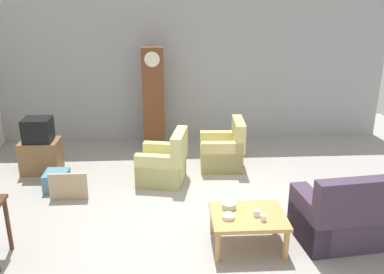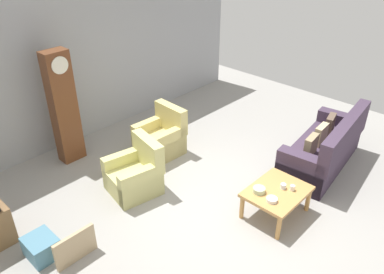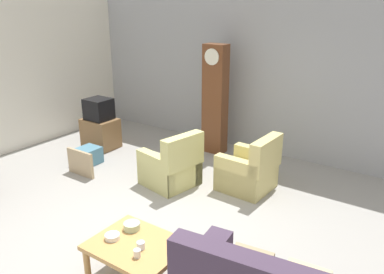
# 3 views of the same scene
# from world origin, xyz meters

# --- Properties ---
(ground_plane) EXTENTS (10.40, 10.40, 0.00)m
(ground_plane) POSITION_xyz_m (0.00, 0.00, 0.00)
(ground_plane) COLOR #999691
(garage_door_wall) EXTENTS (8.40, 0.16, 3.20)m
(garage_door_wall) POSITION_xyz_m (0.00, 3.60, 1.60)
(garage_door_wall) COLOR #9EA0A5
(garage_door_wall) RESTS_ON ground_plane
(couch_floral) EXTENTS (2.19, 1.12, 1.04)m
(couch_floral) POSITION_xyz_m (2.24, -0.64, 0.36)
(couch_floral) COLOR #423347
(couch_floral) RESTS_ON ground_plane
(armchair_olive_near) EXTENTS (0.92, 0.90, 0.92)m
(armchair_olive_near) POSITION_xyz_m (-0.61, 1.31, 0.31)
(armchair_olive_near) COLOR #CCC67A
(armchair_olive_near) RESTS_ON ground_plane
(armchair_olive_far) EXTENTS (0.82, 0.80, 0.92)m
(armchair_olive_far) POSITION_xyz_m (0.50, 1.88, 0.31)
(armchair_olive_far) COLOR #D0C074
(armchair_olive_far) RESTS_ON ground_plane
(coffee_table_wood) EXTENTS (0.96, 0.76, 0.46)m
(coffee_table_wood) POSITION_xyz_m (0.48, -0.73, 0.39)
(coffee_table_wood) COLOR tan
(coffee_table_wood) RESTS_ON ground_plane
(grandfather_clock) EXTENTS (0.44, 0.30, 2.12)m
(grandfather_clock) POSITION_xyz_m (-0.82, 2.98, 1.06)
(grandfather_clock) COLOR brown
(grandfather_clock) RESTS_ON ground_plane
(framed_picture_leaning) EXTENTS (0.60, 0.05, 0.45)m
(framed_picture_leaning) POSITION_xyz_m (-2.13, 0.71, 0.23)
(framed_picture_leaning) COLOR tan
(framed_picture_leaning) RESTS_ON ground_plane
(storage_box_blue) EXTENTS (0.38, 0.44, 0.31)m
(storage_box_blue) POSITION_xyz_m (-2.42, 1.11, 0.15)
(storage_box_blue) COLOR teal
(storage_box_blue) RESTS_ON ground_plane
(cup_white_porcelain) EXTENTS (0.07, 0.07, 0.08)m
(cup_white_porcelain) POSITION_xyz_m (0.64, -0.89, 0.50)
(cup_white_porcelain) COLOR white
(cup_white_porcelain) RESTS_ON coffee_table_wood
(cup_blue_rimmed) EXTENTS (0.09, 0.09, 0.08)m
(cup_blue_rimmed) POSITION_xyz_m (0.58, -0.76, 0.50)
(cup_blue_rimmed) COLOR silver
(cup_blue_rimmed) RESTS_ON coffee_table_wood
(bowl_white_stacked) EXTENTS (0.16, 0.16, 0.05)m
(bowl_white_stacked) POSITION_xyz_m (0.21, -0.81, 0.48)
(bowl_white_stacked) COLOR white
(bowl_white_stacked) RESTS_ON coffee_table_wood
(bowl_shallow_green) EXTENTS (0.19, 0.19, 0.08)m
(bowl_shallow_green) POSITION_xyz_m (0.26, -0.55, 0.50)
(bowl_shallow_green) COLOR #B2C69E
(bowl_shallow_green) RESTS_ON coffee_table_wood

